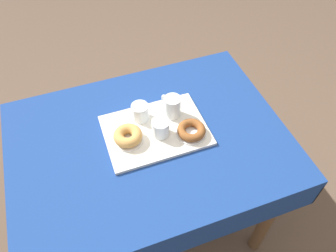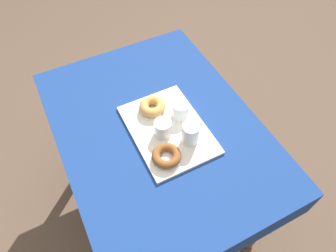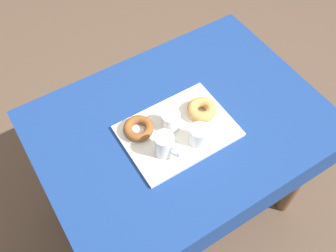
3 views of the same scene
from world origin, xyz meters
TOP-DOWN VIEW (x-y plane):
  - ground_plane at (0.00, 0.00)m, footprint 6.00×6.00m
  - dining_table at (0.00, 0.00)m, footprint 1.15×0.84m
  - serving_tray at (0.04, 0.03)m, footprint 0.42×0.31m
  - tea_mug_left at (0.13, 0.09)m, footprint 0.07×0.11m
  - water_glass_near at (0.05, 0.00)m, footprint 0.07×0.07m
  - water_glass_far at (0.00, 0.11)m, footprint 0.07×0.07m
  - donut_plate_left at (0.17, -0.04)m, footprint 0.12×0.12m
  - sugar_donut_left at (0.17, -0.04)m, footprint 0.12×0.12m
  - donut_plate_right at (-0.08, 0.01)m, footprint 0.12×0.12m
  - sugar_donut_right at (-0.08, 0.01)m, footprint 0.12×0.12m

SIDE VIEW (x-z plane):
  - ground_plane at x=0.00m, z-range 0.00..0.00m
  - dining_table at x=0.00m, z-range 0.27..1.05m
  - serving_tray at x=0.04m, z-range 0.78..0.79m
  - donut_plate_left at x=0.17m, z-range 0.79..0.80m
  - donut_plate_right at x=-0.08m, z-range 0.79..0.80m
  - sugar_donut_left at x=0.17m, z-range 0.80..0.83m
  - sugar_donut_right at x=-0.08m, z-range 0.80..0.84m
  - water_glass_near at x=0.05m, z-range 0.79..0.86m
  - water_glass_far at x=0.00m, z-range 0.79..0.86m
  - tea_mug_left at x=0.13m, z-range 0.79..0.89m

